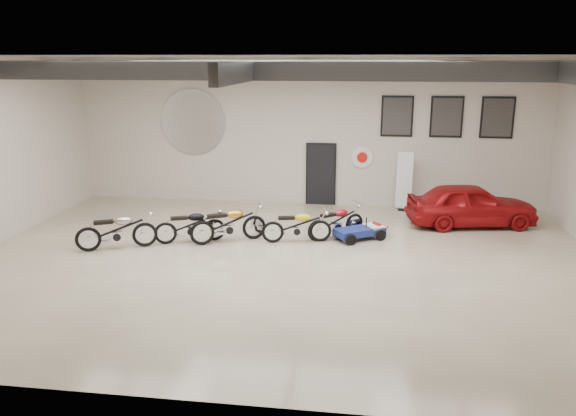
# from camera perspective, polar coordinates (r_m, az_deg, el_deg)

# --- Properties ---
(floor) EXTENTS (16.00, 12.00, 0.01)m
(floor) POSITION_cam_1_polar(r_m,az_deg,el_deg) (14.14, -0.66, -5.56)
(floor) COLOR #C4B895
(floor) RESTS_ON ground
(ceiling) EXTENTS (16.00, 12.00, 0.01)m
(ceiling) POSITION_cam_1_polar(r_m,az_deg,el_deg) (13.24, -0.73, 15.15)
(ceiling) COLOR slate
(ceiling) RESTS_ON back_wall
(back_wall) EXTENTS (16.00, 0.02, 5.00)m
(back_wall) POSITION_cam_1_polar(r_m,az_deg,el_deg) (19.35, 1.95, 7.67)
(back_wall) COLOR beige
(back_wall) RESTS_ON floor
(ceiling_beams) EXTENTS (15.80, 11.80, 0.32)m
(ceiling_beams) POSITION_cam_1_polar(r_m,az_deg,el_deg) (13.24, -0.73, 14.07)
(ceiling_beams) COLOR #5B5D63
(ceiling_beams) RESTS_ON ceiling
(door) EXTENTS (0.92, 0.08, 2.10)m
(door) POSITION_cam_1_polar(r_m,az_deg,el_deg) (19.50, 3.36, 3.38)
(door) COLOR black
(door) RESTS_ON back_wall
(logo_plaque) EXTENTS (2.30, 0.06, 1.16)m
(logo_plaque) POSITION_cam_1_polar(r_m,az_deg,el_deg) (20.07, -9.62, 8.59)
(logo_plaque) COLOR silver
(logo_plaque) RESTS_ON back_wall
(poster_left) EXTENTS (1.05, 0.08, 1.35)m
(poster_left) POSITION_cam_1_polar(r_m,az_deg,el_deg) (19.17, 11.02, 9.14)
(poster_left) COLOR black
(poster_left) RESTS_ON back_wall
(poster_mid) EXTENTS (1.05, 0.08, 1.35)m
(poster_mid) POSITION_cam_1_polar(r_m,az_deg,el_deg) (19.33, 15.82, 8.90)
(poster_mid) COLOR black
(poster_mid) RESTS_ON back_wall
(poster_right) EXTENTS (1.05, 0.08, 1.35)m
(poster_right) POSITION_cam_1_polar(r_m,az_deg,el_deg) (19.61, 20.50, 8.60)
(poster_right) COLOR black
(poster_right) RESTS_ON back_wall
(oil_sign) EXTENTS (0.72, 0.10, 0.72)m
(oil_sign) POSITION_cam_1_polar(r_m,az_deg,el_deg) (19.32, 7.55, 5.14)
(oil_sign) COLOR white
(oil_sign) RESTS_ON back_wall
(banner_stand) EXTENTS (0.56, 0.32, 1.95)m
(banner_stand) POSITION_cam_1_polar(r_m,az_deg,el_deg) (19.06, 11.74, 2.59)
(banner_stand) COLOR white
(banner_stand) RESTS_ON floor
(motorcycle_silver) EXTENTS (2.16, 1.45, 1.08)m
(motorcycle_silver) POSITION_cam_1_polar(r_m,az_deg,el_deg) (15.64, -17.04, -2.12)
(motorcycle_silver) COLOR silver
(motorcycle_silver) RESTS_ON floor
(motorcycle_black) EXTENTS (2.00, 1.27, 1.00)m
(motorcycle_black) POSITION_cam_1_polar(r_m,az_deg,el_deg) (15.75, -9.93, -1.71)
(motorcycle_black) COLOR silver
(motorcycle_black) RESTS_ON floor
(motorcycle_gold) EXTENTS (2.17, 1.59, 1.10)m
(motorcycle_gold) POSITION_cam_1_polar(r_m,az_deg,el_deg) (15.60, -6.07, -1.52)
(motorcycle_gold) COLOR silver
(motorcycle_gold) RESTS_ON floor
(motorcycle_yellow) EXTENTS (1.98, 0.99, 0.99)m
(motorcycle_yellow) POSITION_cam_1_polar(r_m,az_deg,el_deg) (15.52, 0.89, -1.75)
(motorcycle_yellow) COLOR silver
(motorcycle_yellow) RESTS_ON floor
(motorcycle_red) EXTENTS (1.81, 1.61, 0.97)m
(motorcycle_red) POSITION_cam_1_polar(r_m,az_deg,el_deg) (16.01, 4.91, -1.31)
(motorcycle_red) COLOR silver
(motorcycle_red) RESTS_ON floor
(go_kart) EXTENTS (1.89, 1.61, 0.63)m
(go_kart) POSITION_cam_1_polar(r_m,az_deg,el_deg) (16.01, 7.74, -2.02)
(go_kart) COLOR navy
(go_kart) RESTS_ON floor
(vintage_car) EXTENTS (2.22, 4.07, 1.31)m
(vintage_car) POSITION_cam_1_polar(r_m,az_deg,el_deg) (17.93, 18.12, 0.33)
(vintage_car) COLOR maroon
(vintage_car) RESTS_ON floor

